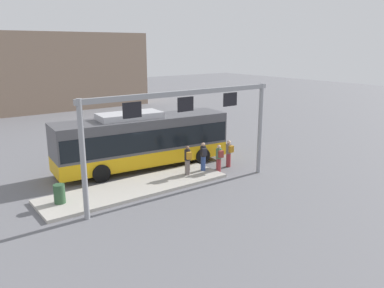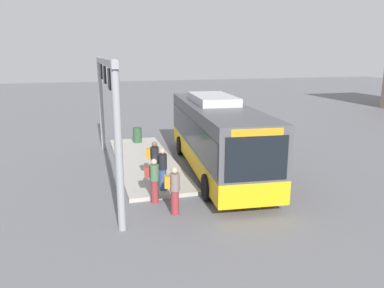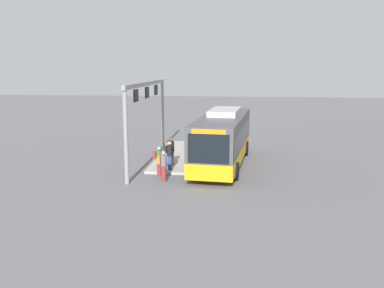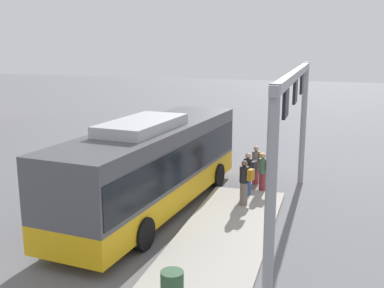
{
  "view_description": "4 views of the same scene",
  "coord_description": "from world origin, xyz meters",
  "px_view_note": "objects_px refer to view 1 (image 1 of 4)",
  "views": [
    {
      "loc": [
        -11.13,
        -19.84,
        7.26
      ],
      "look_at": [
        2.45,
        -1.65,
        1.44
      ],
      "focal_mm": 36.12,
      "sensor_mm": 36.0,
      "label": 1
    },
    {
      "loc": [
        15.76,
        -5.72,
        5.35
      ],
      "look_at": [
        1.6,
        -1.63,
        1.76
      ],
      "focal_mm": 34.8,
      "sensor_mm": 36.0,
      "label": 2
    },
    {
      "loc": [
        25.8,
        0.99,
        6.15
      ],
      "look_at": [
        1.12,
        -1.81,
        1.5
      ],
      "focal_mm": 39.07,
      "sensor_mm": 36.0,
      "label": 3
    },
    {
      "loc": [
        -14.76,
        -5.95,
        5.99
      ],
      "look_at": [
        3.03,
        -0.5,
        1.86
      ],
      "focal_mm": 42.93,
      "sensor_mm": 36.0,
      "label": 4
    }
  ],
  "objects_px": {
    "person_waiting_mid": "(219,158)",
    "trash_bin": "(59,194)",
    "person_waiting_far": "(188,160)",
    "bus_main": "(143,139)",
    "person_waiting_near": "(203,156)",
    "person_boarding": "(229,153)"
  },
  "relations": [
    {
      "from": "person_waiting_near",
      "to": "trash_bin",
      "type": "xyz_separation_m",
      "value": [
        -8.3,
        0.2,
        -0.44
      ]
    },
    {
      "from": "bus_main",
      "to": "person_waiting_near",
      "type": "height_order",
      "value": "bus_main"
    },
    {
      "from": "person_boarding",
      "to": "person_waiting_near",
      "type": "distance_m",
      "value": 2.0
    },
    {
      "from": "person_waiting_near",
      "to": "trash_bin",
      "type": "height_order",
      "value": "person_waiting_near"
    },
    {
      "from": "person_boarding",
      "to": "person_waiting_far",
      "type": "xyz_separation_m",
      "value": [
        -3.18,
        -0.08,
        0.16
      ]
    },
    {
      "from": "person_waiting_mid",
      "to": "trash_bin",
      "type": "distance_m",
      "value": 9.13
    },
    {
      "from": "person_waiting_far",
      "to": "trash_bin",
      "type": "xyz_separation_m",
      "value": [
        -7.12,
        0.29,
        -0.44
      ]
    },
    {
      "from": "person_waiting_far",
      "to": "person_waiting_mid",
      "type": "bearing_deg",
      "value": -85.88
    },
    {
      "from": "person_boarding",
      "to": "trash_bin",
      "type": "distance_m",
      "value": 10.3
    },
    {
      "from": "person_boarding",
      "to": "trash_bin",
      "type": "height_order",
      "value": "person_boarding"
    },
    {
      "from": "bus_main",
      "to": "person_boarding",
      "type": "height_order",
      "value": "bus_main"
    },
    {
      "from": "bus_main",
      "to": "person_waiting_near",
      "type": "bearing_deg",
      "value": -47.89
    },
    {
      "from": "person_boarding",
      "to": "bus_main",
      "type": "bearing_deg",
      "value": 60.56
    },
    {
      "from": "person_boarding",
      "to": "person_waiting_far",
      "type": "distance_m",
      "value": 3.18
    },
    {
      "from": "bus_main",
      "to": "trash_bin",
      "type": "height_order",
      "value": "bus_main"
    },
    {
      "from": "person_boarding",
      "to": "trash_bin",
      "type": "xyz_separation_m",
      "value": [
        -10.3,
        0.21,
        -0.28
      ]
    },
    {
      "from": "person_waiting_far",
      "to": "trash_bin",
      "type": "distance_m",
      "value": 7.14
    },
    {
      "from": "trash_bin",
      "to": "person_boarding",
      "type": "bearing_deg",
      "value": -1.15
    },
    {
      "from": "person_waiting_far",
      "to": "person_waiting_near",
      "type": "bearing_deg",
      "value": -70.72
    },
    {
      "from": "person_boarding",
      "to": "person_waiting_far",
      "type": "relative_size",
      "value": 1.0
    },
    {
      "from": "bus_main",
      "to": "person_waiting_near",
      "type": "distance_m",
      "value": 3.85
    },
    {
      "from": "person_boarding",
      "to": "person_waiting_near",
      "type": "xyz_separation_m",
      "value": [
        -1.99,
        0.0,
        0.16
      ]
    }
  ]
}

